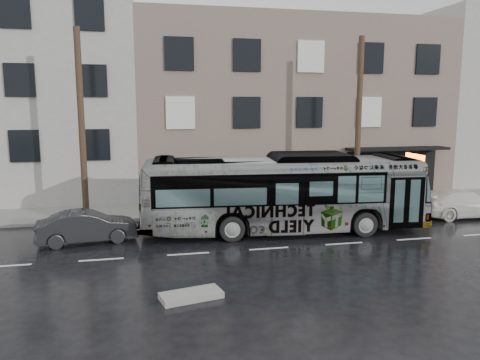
# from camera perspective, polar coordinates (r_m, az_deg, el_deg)

# --- Properties ---
(ground) EXTENTS (120.00, 120.00, 0.00)m
(ground) POSITION_cam_1_polar(r_m,az_deg,el_deg) (21.08, 1.69, -6.36)
(ground) COLOR black
(ground) RESTS_ON ground
(sidewalk) EXTENTS (90.00, 3.60, 0.15)m
(sidewalk) POSITION_cam_1_polar(r_m,az_deg,el_deg) (25.71, -0.92, -3.35)
(sidewalk) COLOR gray
(sidewalk) RESTS_ON ground
(building_taupe) EXTENTS (20.00, 12.00, 11.00)m
(building_taupe) POSITION_cam_1_polar(r_m,az_deg,el_deg) (33.89, 4.86, 8.89)
(building_taupe) COLOR #7A675D
(building_taupe) RESTS_ON ground
(utility_pole_front) EXTENTS (0.30, 0.30, 9.00)m
(utility_pole_front) POSITION_cam_1_polar(r_m,az_deg,el_deg) (25.70, 14.24, 6.67)
(utility_pole_front) COLOR #4D3726
(utility_pole_front) RESTS_ON sidewalk
(utility_pole_rear) EXTENTS (0.30, 0.30, 9.00)m
(utility_pole_rear) POSITION_cam_1_polar(r_m,az_deg,el_deg) (23.19, -18.74, 6.23)
(utility_pole_rear) COLOR #4D3726
(utility_pole_rear) RESTS_ON sidewalk
(sign_post) EXTENTS (0.06, 0.06, 2.40)m
(sign_post) POSITION_cam_1_polar(r_m,az_deg,el_deg) (26.53, 16.09, -0.51)
(sign_post) COLOR slate
(sign_post) RESTS_ON sidewalk
(bus) EXTENTS (12.82, 4.00, 3.51)m
(bus) POSITION_cam_1_polar(r_m,az_deg,el_deg) (20.89, 5.27, -1.59)
(bus) COLOR #B2B2B2
(bus) RESTS_ON ground
(white_sedan) EXTENTS (4.84, 2.08, 1.39)m
(white_sedan) POSITION_cam_1_polar(r_m,az_deg,el_deg) (26.33, 25.61, -2.58)
(white_sedan) COLOR white
(white_sedan) RESTS_ON ground
(dark_sedan) EXTENTS (4.18, 1.94, 1.33)m
(dark_sedan) POSITION_cam_1_polar(r_m,az_deg,el_deg) (20.39, -18.12, -5.43)
(dark_sedan) COLOR black
(dark_sedan) RESTS_ON ground
(slush_pile) EXTENTS (1.93, 1.17, 0.18)m
(slush_pile) POSITION_cam_1_polar(r_m,az_deg,el_deg) (14.25, -5.97, -13.80)
(slush_pile) COLOR #A19E99
(slush_pile) RESTS_ON ground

